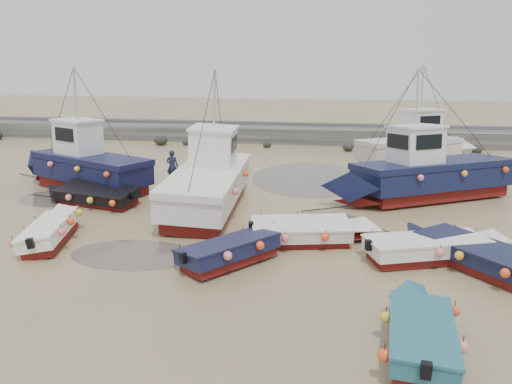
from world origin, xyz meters
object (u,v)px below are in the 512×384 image
Objects in this scene: cabin_boat_1 at (210,179)px; cabin_boat_2 at (423,173)px; dinghy_0 at (54,226)px; dinghy_6 at (468,249)px; dinghy_5 at (311,229)px; person at (173,182)px; cabin_boat_0 at (83,164)px; cabin_boat_3 at (417,146)px; dinghy_3 at (436,245)px; dinghy_2 at (420,327)px; dinghy_4 at (92,193)px; dinghy_1 at (238,247)px.

cabin_boat_1 and cabin_boat_2 have the same top height.
dinghy_0 is 1.08× the size of dinghy_6.
dinghy_5 reaches higher than person.
cabin_boat_3 is at bearing -43.15° from cabin_boat_0.
dinghy_3 is 0.67× the size of cabin_boat_0.
dinghy_2 is 5.94m from dinghy_6.
dinghy_0 is at bearing 163.58° from dinghy_2.
cabin_boat_1 is at bearing 132.98° from dinghy_2.
cabin_boat_2 reaches higher than dinghy_5.
dinghy_0 and dinghy_5 have the same top height.
cabin_boat_0 is (-12.15, 6.05, 0.80)m from dinghy_5.
cabin_boat_3 is 4.82× the size of person.
dinghy_0 and dinghy_4 have the same top height.
cabin_boat_3 reaches higher than dinghy_6.
dinghy_0 is 15.14m from dinghy_6.
dinghy_6 reaches higher than person.
dinghy_1 is 17.85m from cabin_boat_3.
dinghy_4 and dinghy_5 have the same top height.
dinghy_2 is at bearing -113.61° from dinghy_4.
person is at bearing 126.47° from cabin_boat_1.
cabin_boat_0 and cabin_boat_2 have the same top height.
dinghy_4 is at bearing -122.07° from cabin_boat_0.
cabin_boat_2 is at bearing -63.95° from cabin_boat_0.
dinghy_0 is at bearing 89.97° from cabin_boat_2.
dinghy_1 is 11.57m from person.
dinghy_6 is 11.58m from cabin_boat_1.
cabin_boat_0 is at bearing -94.59° from cabin_boat_3.
dinghy_5 is 0.68× the size of cabin_boat_3.
cabin_boat_1 is 1.31× the size of cabin_boat_3.
dinghy_6 is at bearing 154.32° from cabin_boat_2.
dinghy_0 is 0.56× the size of cabin_boat_2.
dinghy_2 is 0.92× the size of dinghy_5.
dinghy_2 is 20.43m from cabin_boat_3.
cabin_boat_2 is at bearing 50.65° from dinghy_6.
dinghy_0 is 0.66× the size of cabin_boat_3.
cabin_boat_0 is (-1.64, 2.46, 0.81)m from dinghy_4.
cabin_boat_0 is 0.91× the size of cabin_boat_2.
dinghy_4 is 3.42× the size of person.
dinghy_4 is (-13.45, 10.19, -0.01)m from dinghy_2.
dinghy_0 is at bearing -146.67° from dinghy_1.
person is at bearing 56.48° from cabin_boat_2.
dinghy_6 is 0.61× the size of cabin_boat_3.
cabin_boat_3 is (15.76, 14.70, 0.82)m from dinghy_0.
dinghy_1 is at bearing 147.06° from dinghy_2.
cabin_boat_0 reaches higher than person.
dinghy_0 is 14.15m from dinghy_3.
dinghy_1 is 0.87× the size of dinghy_2.
cabin_boat_2 is 13.22m from person.
cabin_boat_0 reaches higher than dinghy_6.
dinghy_4 is (-8.12, 5.74, -0.01)m from dinghy_1.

